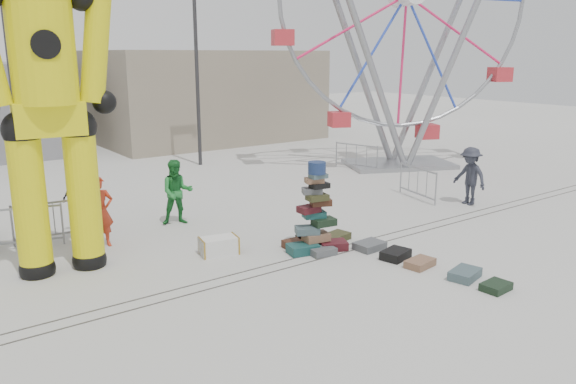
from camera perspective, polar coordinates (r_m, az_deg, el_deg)
ground at (r=13.36m, az=5.63°, el=-7.36°), size 90.00×90.00×0.00m
track_line_near at (r=13.78m, az=3.97°, el=-6.63°), size 40.00×0.04×0.01m
track_line_far at (r=14.07m, az=2.92°, el=-6.18°), size 40.00×0.04×0.01m
building_right at (r=33.12m, az=-8.47°, el=9.69°), size 12.00×8.00×5.00m
lamp_post_right at (r=25.03m, az=-9.08°, el=12.91°), size 1.41×0.25×8.00m
lamp_post_left at (r=24.66m, az=-26.26°, el=11.68°), size 1.41×0.25×8.00m
suitcase_tower at (r=14.14m, az=2.78°, el=-3.39°), size 1.72×1.43×2.26m
crash_test_dummy at (r=13.11m, az=-23.31°, el=9.15°), size 3.02×1.33×7.58m
ferris_wheel at (r=24.92m, az=11.86°, el=16.88°), size 10.09×4.59×12.71m
steamer_trunk at (r=14.02m, az=-7.04°, el=-5.44°), size 1.00×0.70×0.43m
row_case_0 at (r=15.01m, az=4.93°, el=-4.55°), size 0.79×0.61×0.19m
row_case_1 at (r=14.43m, az=8.29°, el=-5.41°), size 0.77×0.60×0.19m
row_case_2 at (r=13.89m, az=10.87°, el=-6.24°), size 0.82×0.67×0.21m
row_case_3 at (r=13.50m, az=13.26°, el=-7.04°), size 0.78×0.56×0.18m
row_case_4 at (r=13.08m, az=17.53°, el=-7.96°), size 0.86×0.67×0.21m
row_case_5 at (r=12.68m, az=20.37°, el=-8.99°), size 0.66×0.50×0.17m
barricade_dummy_b at (r=15.72m, az=-25.57°, el=-3.30°), size 1.96×0.62×1.10m
barricade_dummy_c at (r=16.01m, az=-22.66°, el=-2.71°), size 2.00×0.32×1.10m
barricade_wheel_front at (r=19.62m, az=13.02°, el=0.92°), size 0.55×1.97×1.10m
barricade_wheel_back at (r=24.25m, az=6.95°, el=3.61°), size 0.70×1.94×1.10m
pedestrian_red at (r=15.04m, az=-18.54°, el=-1.92°), size 0.69×0.46×1.84m
pedestrian_green at (r=16.47m, az=-11.21°, el=-0.01°), size 1.11×0.99×1.89m
pedestrian_black at (r=16.37m, az=-19.99°, el=-0.67°), size 1.20×0.91×1.90m
pedestrian_grey at (r=19.23m, az=18.00°, el=1.56°), size 0.78×1.27×1.90m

